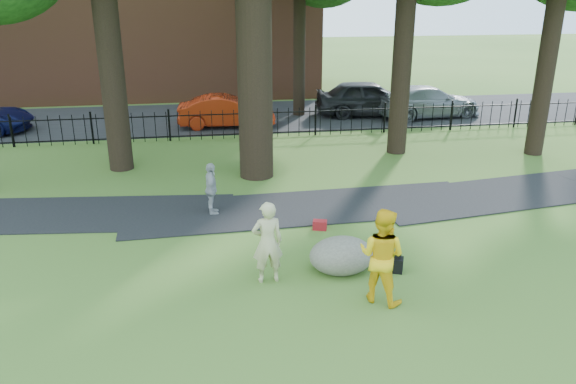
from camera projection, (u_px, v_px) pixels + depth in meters
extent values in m
plane|color=#3C6222|center=(291.00, 277.00, 12.06)|extent=(120.00, 120.00, 0.00)
cube|color=black|center=(304.00, 208.00, 15.82)|extent=(36.07, 3.85, 0.03)
cube|color=black|center=(237.00, 117.00, 26.90)|extent=(80.00, 7.00, 0.02)
cube|color=black|center=(244.00, 114.00, 22.84)|extent=(44.00, 0.04, 0.04)
cube|color=black|center=(244.00, 134.00, 23.13)|extent=(44.00, 0.04, 0.04)
cylinder|color=black|center=(253.00, 9.00, 16.75)|extent=(1.10, 1.10, 10.50)
cylinder|color=black|center=(108.00, 31.00, 17.72)|extent=(0.80, 0.80, 9.10)
cylinder|color=black|center=(404.00, 37.00, 19.77)|extent=(0.70, 0.70, 8.40)
cylinder|color=black|center=(550.00, 43.00, 19.63)|extent=(0.64, 0.64, 8.05)
imported|color=#BEB482|center=(267.00, 242.00, 11.62)|extent=(0.69, 0.48, 1.79)
imported|color=yellow|center=(382.00, 256.00, 10.88)|extent=(1.20, 1.17, 1.94)
imported|color=#9D9EA2|center=(211.00, 189.00, 15.17)|extent=(0.37, 0.86, 1.46)
ellipsoid|color=#696757|center=(342.00, 253.00, 12.22)|extent=(1.74, 1.55, 0.83)
cube|color=black|center=(393.00, 264.00, 12.28)|extent=(0.50, 0.42, 0.32)
cube|color=maroon|center=(320.00, 225.00, 14.41)|extent=(0.40, 0.32, 0.24)
imported|color=#A0240C|center=(226.00, 111.00, 24.82)|extent=(4.30, 1.67, 1.40)
imported|color=black|center=(368.00, 98.00, 26.91)|extent=(5.20, 2.47, 1.71)
imported|color=gray|center=(428.00, 102.00, 26.71)|extent=(5.29, 2.65, 1.48)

